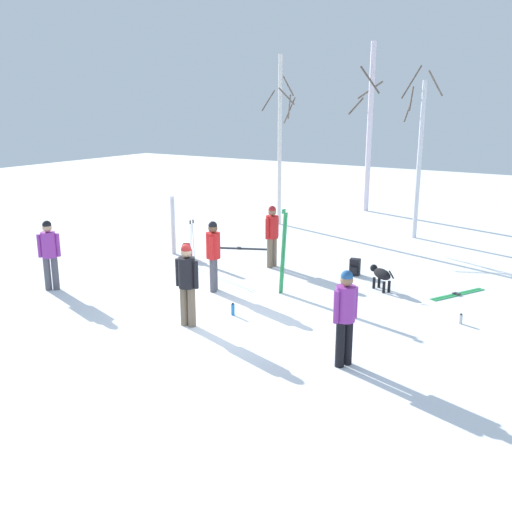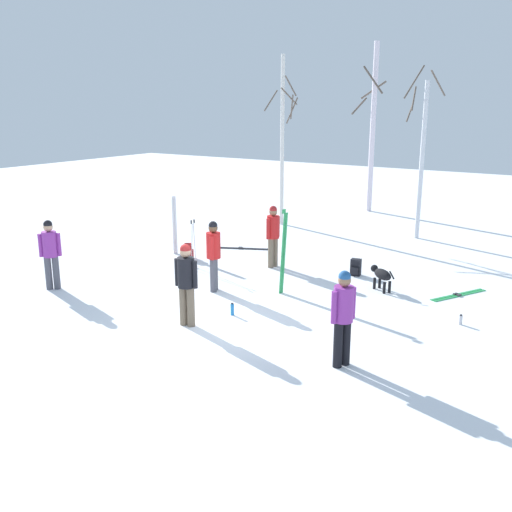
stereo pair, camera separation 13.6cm
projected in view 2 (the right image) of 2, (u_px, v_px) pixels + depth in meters
name	position (u px, v px, depth m)	size (l,w,h in m)	color
ground_plane	(223.00, 323.00, 11.89)	(60.00, 60.00, 0.00)	white
person_0	(343.00, 312.00, 9.74)	(0.34, 0.49, 1.72)	black
person_1	(273.00, 232.00, 15.73)	(0.34, 0.52, 1.72)	#72604C
person_2	(50.00, 250.00, 13.84)	(0.40, 0.40, 1.72)	#4C4C56
person_3	(214.00, 251.00, 13.72)	(0.34, 0.47, 1.72)	#4C4C56
person_4	(186.00, 280.00, 11.54)	(0.52, 0.34, 1.72)	#72604C
dog	(381.00, 275.00, 13.90)	(0.78, 0.52, 0.57)	black
ski_pair_planted_0	(283.00, 252.00, 13.57)	(0.07, 0.28, 2.03)	green
ski_pair_planted_1	(175.00, 225.00, 17.15)	(0.07, 0.13, 1.75)	white
ski_pair_lying_0	(458.00, 295.00, 13.62)	(0.94, 1.56, 0.05)	green
ski_pair_lying_1	(242.00, 248.00, 17.96)	(1.70, 0.90, 0.05)	black
ski_poles_0	(193.00, 243.00, 15.64)	(0.07, 0.22, 1.36)	#B2B2BC
backpack_0	(356.00, 267.00, 15.15)	(0.29, 0.31, 0.44)	black
backpack_1	(188.00, 251.00, 16.79)	(0.35, 0.34, 0.44)	red
water_bottle_0	(461.00, 320.00, 11.81)	(0.07, 0.07, 0.22)	silver
water_bottle_1	(232.00, 309.00, 12.33)	(0.08, 0.08, 0.27)	#1E72BF
birch_tree_0	(283.00, 138.00, 20.79)	(1.08, 1.08, 6.05)	silver
birch_tree_1	(372.00, 127.00, 23.33)	(1.18, 1.33, 6.75)	silver
birch_tree_2	(421.00, 155.00, 18.69)	(1.17, 1.23, 5.59)	silver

